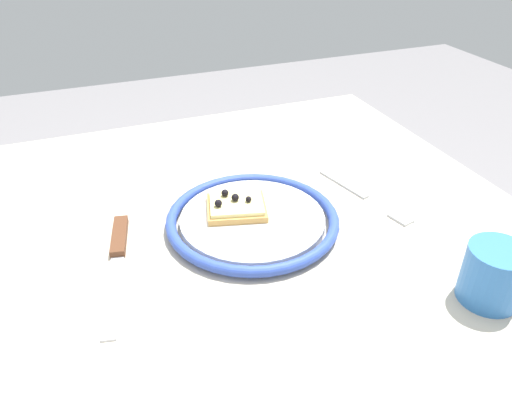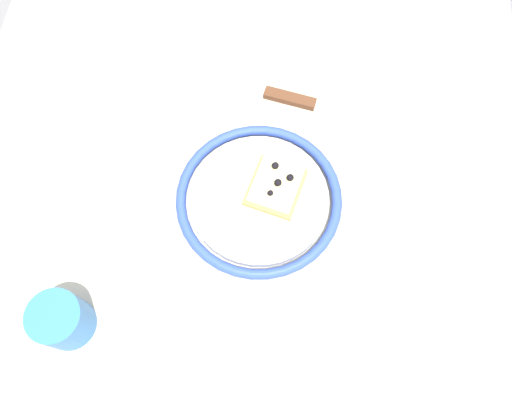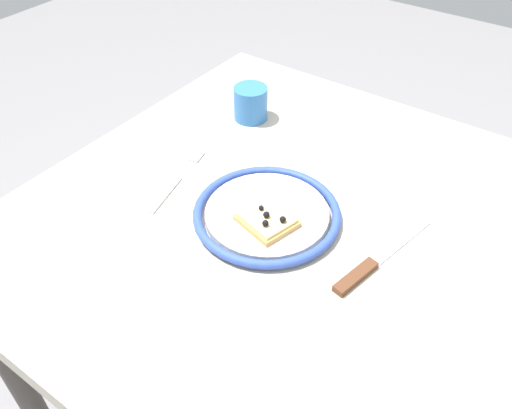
{
  "view_description": "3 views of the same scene",
  "coord_description": "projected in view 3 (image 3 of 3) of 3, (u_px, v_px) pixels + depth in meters",
  "views": [
    {
      "loc": [
        0.18,
        0.54,
        1.17
      ],
      "look_at": [
        -0.04,
        -0.03,
        0.77
      ],
      "focal_mm": 34.55,
      "sensor_mm": 36.0,
      "label": 1
    },
    {
      "loc": [
        -0.34,
        -0.06,
        1.47
      ],
      "look_at": [
        -0.06,
        -0.03,
        0.76
      ],
      "focal_mm": 35.03,
      "sensor_mm": 36.0,
      "label": 2
    },
    {
      "loc": [
        0.34,
        -0.6,
        1.37
      ],
      "look_at": [
        -0.06,
        -0.04,
        0.77
      ],
      "focal_mm": 36.89,
      "sensor_mm": 36.0,
      "label": 3
    }
  ],
  "objects": [
    {
      "name": "cup",
      "position": [
        251.0,
        103.0,
        1.15
      ],
      "size": [
        0.07,
        0.07,
        0.08
      ],
      "primitive_type": "cylinder",
      "color": "#3372BF",
      "rests_on": "dining_table"
    },
    {
      "name": "plate",
      "position": [
        267.0,
        214.0,
        0.92
      ],
      "size": [
        0.26,
        0.26,
        0.02
      ],
      "color": "white",
      "rests_on": "dining_table"
    },
    {
      "name": "fork",
      "position": [
        178.0,
        179.0,
        1.01
      ],
      "size": [
        0.06,
        0.2,
        0.0
      ],
      "color": "silver",
      "rests_on": "dining_table"
    },
    {
      "name": "knife",
      "position": [
        369.0,
        267.0,
        0.84
      ],
      "size": [
        0.07,
        0.24,
        0.01
      ],
      "color": "silver",
      "rests_on": "dining_table"
    },
    {
      "name": "pizza_slice_near",
      "position": [
        267.0,
        220.0,
        0.89
      ],
      "size": [
        0.11,
        0.1,
        0.03
      ],
      "color": "tan",
      "rests_on": "plate"
    },
    {
      "name": "dining_table",
      "position": [
        294.0,
        248.0,
        0.99
      ],
      "size": [
        0.94,
        0.94,
        0.74
      ],
      "color": "#BCB29E",
      "rests_on": "ground_plane"
    }
  ]
}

